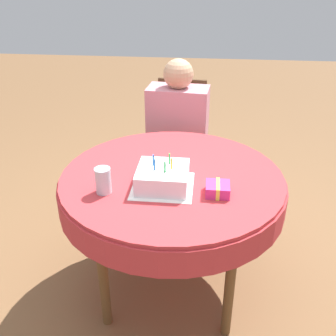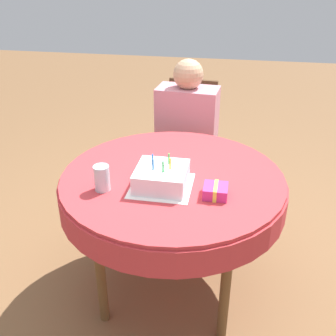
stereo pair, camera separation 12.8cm
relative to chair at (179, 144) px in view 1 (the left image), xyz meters
name	(u,v)px [view 1 (the left image)]	position (x,y,z in m)	size (l,w,h in m)	color
ground_plane	(171,284)	(0.03, -0.91, -0.50)	(12.00, 12.00, 0.00)	brown
dining_table	(172,190)	(0.03, -0.91, 0.15)	(1.15, 1.15, 0.74)	#BC3338
chair	(179,144)	(0.00, 0.00, 0.00)	(0.42, 0.42, 0.96)	#4C331E
person	(177,125)	(-0.01, -0.09, 0.18)	(0.43, 0.34, 1.14)	tan
napkin	(163,186)	(0.00, -1.02, 0.24)	(0.29, 0.29, 0.00)	white
birthday_cake	(163,177)	(0.00, -1.02, 0.29)	(0.24, 0.24, 0.15)	white
drinking_glass	(103,181)	(-0.27, -1.11, 0.30)	(0.07, 0.07, 0.12)	silver
gift_box	(218,189)	(0.26, -1.07, 0.27)	(0.11, 0.12, 0.06)	#D13384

